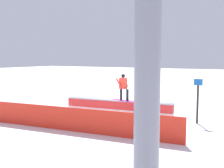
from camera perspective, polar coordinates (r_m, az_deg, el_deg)
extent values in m
plane|color=white|center=(15.05, 1.24, -6.30)|extent=(120.00, 120.00, 0.00)
cube|color=red|center=(14.98, 1.24, -4.96)|extent=(6.17, 1.21, 0.71)
cube|color=white|center=(15.01, 1.24, -5.63)|extent=(6.19, 1.22, 0.17)
cube|color=#8A91A0|center=(14.91, 1.24, -3.54)|extent=(6.18, 1.26, 0.04)
cube|color=#C82293|center=(14.77, 2.61, -3.53)|extent=(1.55, 0.65, 0.01)
cylinder|color=black|center=(14.87, 1.96, -2.19)|extent=(0.17, 0.17, 0.64)
cylinder|color=black|center=(14.57, 3.30, -2.36)|extent=(0.17, 0.17, 0.64)
cube|color=#E43D2F|center=(14.70, 2.39, 0.16)|extent=(0.45, 0.33, 0.61)
sphere|color=black|center=(14.67, 2.40, 1.77)|extent=(0.22, 0.22, 0.22)
cylinder|color=#E43D2F|center=(14.70, 1.44, 0.28)|extent=(0.42, 0.19, 0.49)
cylinder|color=#E43D2F|center=(14.76, 3.10, 0.30)|extent=(0.22, 0.14, 0.56)
cube|color=red|center=(11.56, -8.70, -7.46)|extent=(9.44, 1.19, 1.02)
cylinder|color=#262628|center=(13.30, 17.79, -4.17)|extent=(0.10, 0.10, 1.82)
cube|color=blue|center=(13.16, 17.93, 0.38)|extent=(0.40, 0.04, 0.30)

